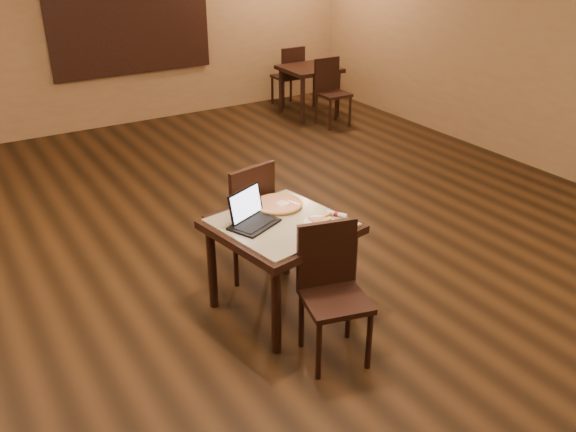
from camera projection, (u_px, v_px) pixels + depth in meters
ground at (283, 278)px, 5.22m from camera, size 10.00×10.00×0.00m
wall_back at (94, 21)px, 8.38m from camera, size 8.00×0.02×3.00m
mural at (130, 15)px, 8.57m from camera, size 2.34×0.05×1.64m
tiled_table at (281, 234)px, 4.53m from camera, size 1.06×1.06×0.76m
chair_main_near at (331, 284)px, 4.12m from camera, size 0.51×0.51×0.97m
chair_main_far at (245, 213)px, 5.04m from camera, size 0.52×0.52×1.02m
laptop at (250, 215)px, 4.44m from camera, size 0.42×0.40×0.24m
plate at (320, 223)px, 4.45m from camera, size 0.24×0.24×0.01m
pizza_slice at (320, 221)px, 4.44m from camera, size 0.27×0.27×0.02m
pizza_pan at (278, 206)px, 4.72m from camera, size 0.33×0.33×0.01m
pizza_whole at (278, 204)px, 4.72m from camera, size 0.38×0.38×0.03m
spatula at (282, 203)px, 4.71m from camera, size 0.15×0.23×0.01m
napkin_roll at (336, 214)px, 4.56m from camera, size 0.11×0.15×0.04m
other_table_a at (309, 75)px, 9.31m from camera, size 0.80×0.80×0.74m
other_table_a_chair_near at (330, 88)px, 8.92m from camera, size 0.42×0.42×0.96m
other_table_a_chair_far at (290, 73)px, 9.77m from camera, size 0.42×0.42×0.96m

